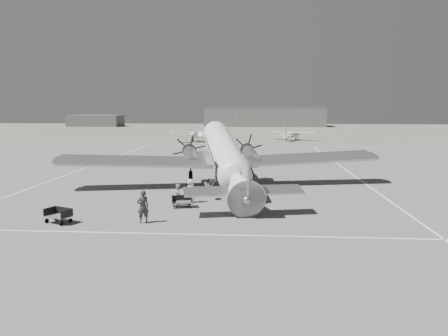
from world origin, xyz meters
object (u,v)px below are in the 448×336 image
light_plane_right (292,136)px  ground_crew (143,206)px  baggage_cart_far (58,216)px  passenger (191,191)px  dc3_airliner (226,158)px  shed_secondary (96,121)px  baggage_cart_near (182,202)px  ramp_agent (179,195)px  light_plane_left (199,136)px  hangar_main (264,117)px

light_plane_right → ground_crew: size_ratio=4.87×
baggage_cart_far → passenger: bearing=64.5°
dc3_airliner → ground_crew: bearing=-123.5°
shed_secondary → passenger: shed_secondary is taller
baggage_cart_near → dc3_airliner: bearing=54.5°
light_plane_right → ramp_agent: (-13.19, -61.33, -0.26)m
light_plane_right → ramp_agent: 62.74m
dc3_airliner → light_plane_left: bearing=88.1°
light_plane_left → ground_crew: (4.29, -60.93, -0.19)m
light_plane_left → shed_secondary: bearing=92.3°
light_plane_right → light_plane_left: bearing=-139.4°
dc3_airliner → ramp_agent: bearing=-128.3°
hangar_main → baggage_cart_near: size_ratio=28.63×
baggage_cart_near → baggage_cart_far: bearing=-159.4°
hangar_main → baggage_cart_near: 127.81m
ground_crew → baggage_cart_near: bearing=-142.3°
shed_secondary → dc3_airliner: dc3_airliner is taller
dc3_airliner → baggage_cart_far: 15.07m
shed_secondary → light_plane_right: 88.37m
light_plane_right → baggage_cart_far: (-19.75, -66.68, -0.58)m
light_plane_right → passenger: light_plane_right is taller
dc3_airliner → passenger: size_ratio=16.42×
hangar_main → shed_secondary: hangar_main is taller
light_plane_left → ramp_agent: bearing=-116.7°
shed_secondary → baggage_cart_near: 132.91m
light_plane_right → ramp_agent: size_ratio=6.42×
hangar_main → ramp_agent: hangar_main is taller
hangar_main → passenger: 126.13m
light_plane_right → passenger: 61.61m
dc3_airliner → ramp_agent: dc3_airliner is taller
baggage_cart_near → baggage_cart_far: 8.35m
shed_secondary → ground_crew: (49.85, -126.76, -0.97)m
shed_secondary → passenger: size_ratio=10.14×
shed_secondary → ground_crew: shed_secondary is taller
hangar_main → light_plane_left: hangar_main is taller
light_plane_left → passenger: light_plane_left is taller
light_plane_left → baggage_cart_near: (5.98, -56.67, -0.80)m
baggage_cart_near → passenger: passenger is taller
shed_secondary → light_plane_right: (64.39, -60.51, -0.96)m
ground_crew → ramp_agent: 5.10m
dc3_airliner → baggage_cart_far: dc3_airliner is taller
ramp_agent → passenger: 1.25m
dc3_airliner → light_plane_right: (10.16, 55.29, -1.73)m
hangar_main → light_plane_left: (-14.43, -70.83, -2.08)m
light_plane_left → baggage_cart_far: light_plane_left is taller
baggage_cart_far → ground_crew: bearing=28.4°
light_plane_left → baggage_cart_far: bearing=-123.3°
passenger → baggage_cart_far: bearing=106.6°
ground_crew → baggage_cart_far: bearing=-25.9°
light_plane_right → baggage_cart_far: size_ratio=6.17×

